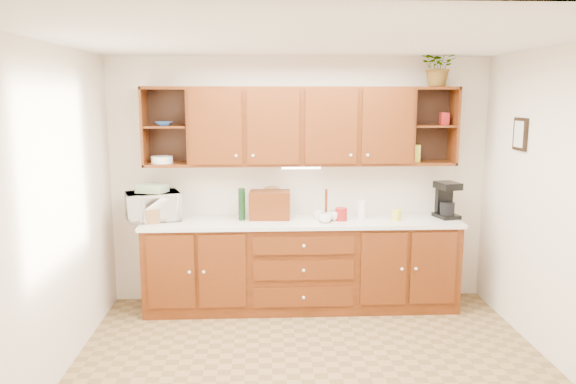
{
  "coord_description": "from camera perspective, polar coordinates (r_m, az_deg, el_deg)",
  "views": [
    {
      "loc": [
        -0.41,
        -4.17,
        2.21
      ],
      "look_at": [
        -0.15,
        1.15,
        1.28
      ],
      "focal_mm": 35.0,
      "sensor_mm": 36.0,
      "label": 1
    }
  ],
  "objects": [
    {
      "name": "base_cabinets",
      "position": [
        5.91,
        1.36,
        -7.47
      ],
      "size": [
        3.2,
        0.6,
        0.9
      ],
      "primitive_type": "cube",
      "color": "#3E1C07",
      "rests_on": "floor"
    },
    {
      "name": "canister_red",
      "position": [
        5.76,
        5.42,
        -2.26
      ],
      "size": [
        0.13,
        0.13,
        0.13
      ],
      "primitive_type": "cylinder",
      "rotation": [
        0.0,
        0.0,
        0.09
      ],
      "color": "maroon",
      "rests_on": "countertop"
    },
    {
      "name": "mug_tree",
      "position": [
        5.72,
        3.88,
        -2.45
      ],
      "size": [
        0.31,
        0.3,
        0.33
      ],
      "rotation": [
        0.0,
        0.0,
        0.34
      ],
      "color": "#3E1C07",
      "rests_on": "countertop"
    },
    {
      "name": "wicker_basket",
      "position": [
        5.83,
        -13.68,
        -2.28
      ],
      "size": [
        0.26,
        0.26,
        0.14
      ],
      "primitive_type": "cylinder",
      "rotation": [
        0.0,
        0.0,
        0.08
      ],
      "color": "olive",
      "rests_on": "countertop"
    },
    {
      "name": "bread_box",
      "position": [
        5.8,
        -1.86,
        -1.31
      ],
      "size": [
        0.43,
        0.28,
        0.29
      ],
      "primitive_type": "cube",
      "rotation": [
        0.0,
        0.0,
        -0.06
      ],
      "color": "#3E1C07",
      "rests_on": "countertop"
    },
    {
      "name": "coffee_maker",
      "position": [
        6.08,
        15.79,
        -0.82
      ],
      "size": [
        0.25,
        0.3,
        0.38
      ],
      "rotation": [
        0.0,
        0.0,
        0.23
      ],
      "color": "black",
      "rests_on": "countertop"
    },
    {
      "name": "woven_tray",
      "position": [
        5.93,
        -1.64,
        -2.4
      ],
      "size": [
        0.33,
        0.1,
        0.32
      ],
      "primitive_type": "cylinder",
      "rotation": [
        1.36,
        0.0,
        0.04
      ],
      "color": "olive",
      "rests_on": "countertop"
    },
    {
      "name": "pantry_box_red",
      "position": [
        6.05,
        15.6,
        7.18
      ],
      "size": [
        0.09,
        0.08,
        0.13
      ],
      "primitive_type": "cube",
      "rotation": [
        0.0,
        0.0,
        0.04
      ],
      "color": "maroon",
      "rests_on": "upper_cabinets"
    },
    {
      "name": "framed_picture",
      "position": [
        5.62,
        22.53,
        5.45
      ],
      "size": [
        0.03,
        0.24,
        0.3
      ],
      "primitive_type": "cube",
      "color": "black",
      "rests_on": "right_wall"
    },
    {
      "name": "towel_stack",
      "position": [
        5.86,
        -13.64,
        0.38
      ],
      "size": [
        0.33,
        0.29,
        0.08
      ],
      "primitive_type": "cube",
      "rotation": [
        0.0,
        0.0,
        -0.35
      ],
      "color": "#DED768",
      "rests_on": "microwave"
    },
    {
      "name": "plate_stack",
      "position": [
        5.87,
        -12.69,
        3.22
      ],
      "size": [
        0.27,
        0.27,
        0.07
      ],
      "primitive_type": "cylinder",
      "rotation": [
        0.0,
        0.0,
        0.26
      ],
      "color": "white",
      "rests_on": "upper_cabinets"
    },
    {
      "name": "countertop",
      "position": [
        5.77,
        1.39,
        -3.04
      ],
      "size": [
        3.24,
        0.64,
        0.04
      ],
      "primitive_type": "cube",
      "color": "silver",
      "rests_on": "base_cabinets"
    },
    {
      "name": "microwave",
      "position": [
        5.89,
        -13.56,
        -1.41
      ],
      "size": [
        0.61,
        0.5,
        0.29
      ],
      "primitive_type": "imported",
      "rotation": [
        0.0,
        0.0,
        0.32
      ],
      "color": "silver",
      "rests_on": "countertop"
    },
    {
      "name": "potted_plant",
      "position": [
        6.0,
        15.12,
        12.23
      ],
      "size": [
        0.43,
        0.39,
        0.4
      ],
      "primitive_type": "imported",
      "rotation": [
        0.0,
        0.0,
        -0.24
      ],
      "color": "#999999",
      "rests_on": "upper_cabinets"
    },
    {
      "name": "back_wall",
      "position": [
        6.01,
        1.19,
        1.16
      ],
      "size": [
        4.0,
        0.0,
        4.0
      ],
      "primitive_type": "plane",
      "rotation": [
        1.57,
        0.0,
        0.0
      ],
      "color": "#EEE0C8",
      "rests_on": "floor"
    },
    {
      "name": "right_wall",
      "position": [
        4.9,
        26.75,
        -1.9
      ],
      "size": [
        0.0,
        3.5,
        3.5
      ],
      "primitive_type": "plane",
      "rotation": [
        1.57,
        0.0,
        -1.57
      ],
      "color": "#EEE0C8",
      "rests_on": "floor"
    },
    {
      "name": "left_wall",
      "position": [
        4.56,
        -23.14,
        -2.45
      ],
      "size": [
        0.0,
        3.5,
        3.5
      ],
      "primitive_type": "plane",
      "rotation": [
        1.57,
        0.0,
        1.57
      ],
      "color": "#EEE0C8",
      "rests_on": "floor"
    },
    {
      "name": "undercabinet_light",
      "position": [
        5.77,
        1.34,
        2.5
      ],
      "size": [
        0.4,
        0.05,
        0.02
      ],
      "primitive_type": "cube",
      "color": "white",
      "rests_on": "upper_cabinets"
    },
    {
      "name": "ceiling",
      "position": [
        4.21,
        2.93,
        15.17
      ],
      "size": [
        4.0,
        4.0,
        0.0
      ],
      "primitive_type": "plane",
      "rotation": [
        3.14,
        0.0,
        0.0
      ],
      "color": "white",
      "rests_on": "back_wall"
    },
    {
      "name": "pantry_box_yellow",
      "position": [
        5.98,
        12.81,
        3.85
      ],
      "size": [
        0.11,
        0.09,
        0.17
      ],
      "primitive_type": "cube",
      "rotation": [
        0.0,
        0.0,
        -0.18
      ],
      "color": "gold",
      "rests_on": "upper_cabinets"
    },
    {
      "name": "wine_bottle",
      "position": [
        5.74,
        -4.72,
        -1.25
      ],
      "size": [
        0.08,
        0.08,
        0.33
      ],
      "primitive_type": "cylinder",
      "rotation": [
        0.0,
        0.0,
        -0.09
      ],
      "color": "black",
      "rests_on": "countertop"
    },
    {
      "name": "upper_cabinets",
      "position": [
        5.79,
        1.42,
        6.73
      ],
      "size": [
        3.2,
        0.33,
        0.8
      ],
      "color": "#3E1C07",
      "rests_on": "back_wall"
    },
    {
      "name": "canister_white",
      "position": [
        5.85,
        7.52,
        -1.79
      ],
      "size": [
        0.1,
        0.1,
        0.19
      ],
      "primitive_type": "cylinder",
      "rotation": [
        0.0,
        0.0,
        -0.24
      ],
      "color": "white",
      "rests_on": "countertop"
    },
    {
      "name": "floor",
      "position": [
        4.74,
        2.64,
        -17.93
      ],
      "size": [
        4.0,
        4.0,
        0.0
      ],
      "primitive_type": "plane",
      "color": "olive",
      "rests_on": "ground"
    },
    {
      "name": "bowl_stack",
      "position": [
        5.82,
        -12.49,
        6.8
      ],
      "size": [
        0.18,
        0.18,
        0.04
      ],
      "primitive_type": "imported",
      "rotation": [
        0.0,
        0.0,
        0.04
      ],
      "color": "#274C91",
      "rests_on": "upper_cabinets"
    },
    {
      "name": "canister_yellow",
      "position": [
        5.85,
        10.97,
        -2.29
      ],
      "size": [
        0.09,
        0.09,
        0.11
      ],
      "primitive_type": "cylinder",
      "rotation": [
        0.0,
        0.0,
        0.09
      ],
      "color": "gold",
      "rests_on": "countertop"
    }
  ]
}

